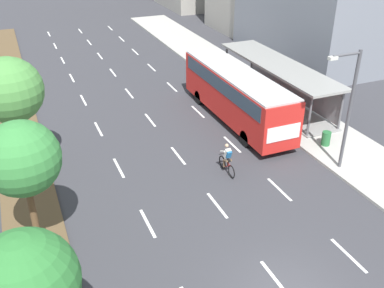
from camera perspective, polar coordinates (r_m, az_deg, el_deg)
The scene contains 13 objects.
median_strip at distance 31.99m, azimuth -21.82°, elevation 3.10°, with size 2.60×52.00×0.12m, color brown.
sidewalk_right at distance 36.22m, azimuth 6.90°, elevation 7.90°, with size 4.50×52.00×0.15m, color #ADAAA3.
lane_divider_left at distance 31.36m, azimuth -13.02°, elevation 3.86°, with size 0.14×48.95×0.01m.
lane_divider_center at distance 32.02m, azimuth -6.88°, elevation 4.94°, with size 0.14×48.95×0.01m.
lane_divider_right at distance 33.05m, azimuth -1.03°, elevation 5.91°, with size 0.14×48.95×0.01m.
bus_shelter at distance 32.27m, azimuth 11.32°, elevation 8.34°, with size 2.90×12.03×2.86m.
bus at distance 28.95m, azimuth 5.74°, elevation 6.83°, with size 2.54×11.29×3.37m.
cyclist at distance 23.46m, azimuth 4.56°, elevation -2.06°, with size 0.46×1.82×1.71m.
median_tree_nearest at distance 12.51m, azimuth -20.84°, elevation -16.59°, with size 2.87×2.87×5.53m.
median_tree_second at distance 17.78m, azimuth -21.18°, elevation -1.84°, with size 2.98×2.98×5.66m.
median_tree_third at distance 23.58m, azimuth -22.53°, elevation 6.40°, with size 3.31×3.31×6.22m.
streetlight at distance 23.62m, azimuth 19.56°, elevation 4.94°, with size 1.91×0.24×6.50m.
trash_bin at distance 27.18m, azimuth 16.96°, elevation 0.70°, with size 0.52×0.52×0.85m, color #286B38.
Camera 1 is at (-7.77, -9.39, 12.66)m, focal length 41.19 mm.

